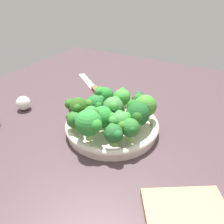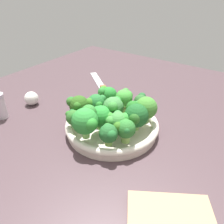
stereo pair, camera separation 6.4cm
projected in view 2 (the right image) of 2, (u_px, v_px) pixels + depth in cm
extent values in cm
cube|color=#453439|center=(121.00, 131.00, 69.54)|extent=(130.00, 130.00, 2.50)
cylinder|color=silver|center=(112.00, 129.00, 67.01)|extent=(25.69, 25.69, 1.60)
torus|color=silver|center=(112.00, 124.00, 66.09)|extent=(26.76, 26.76, 1.96)
cylinder|color=#84B255|center=(136.00, 125.00, 61.84)|extent=(2.00, 2.00, 2.09)
sphere|color=#1B5723|center=(136.00, 116.00, 60.22)|extent=(6.41, 6.41, 6.41)
sphere|color=#216820|center=(133.00, 108.00, 61.26)|extent=(3.76, 3.76, 3.76)
sphere|color=#2B6624|center=(135.00, 118.00, 58.53)|extent=(3.48, 3.48, 3.48)
cylinder|color=#7AB556|center=(96.00, 111.00, 67.76)|extent=(2.31, 2.31, 2.44)
sphere|color=#246A2F|center=(96.00, 103.00, 66.27)|extent=(5.12, 5.12, 5.12)
sphere|color=#266F30|center=(102.00, 99.00, 66.88)|extent=(2.35, 2.35, 2.35)
sphere|color=#357421|center=(90.00, 103.00, 65.00)|extent=(2.87, 2.87, 2.87)
sphere|color=#267627|center=(98.00, 105.00, 64.69)|extent=(2.44, 2.44, 2.44)
cylinder|color=#76C24F|center=(113.00, 117.00, 65.05)|extent=(2.55, 2.55, 2.57)
sphere|color=#3F8240|center=(113.00, 107.00, 63.41)|extent=(5.79, 5.79, 5.79)
sphere|color=#368434|center=(112.00, 106.00, 61.02)|extent=(2.69, 2.69, 2.69)
sphere|color=green|center=(117.00, 101.00, 64.67)|extent=(2.74, 2.74, 2.74)
cylinder|color=#89B154|center=(124.00, 107.00, 69.65)|extent=(2.68, 2.68, 2.75)
sphere|color=green|center=(124.00, 98.00, 68.08)|extent=(5.13, 5.13, 5.13)
sphere|color=#378E31|center=(128.00, 95.00, 68.74)|extent=(3.02, 3.02, 3.02)
sphere|color=#3C8436|center=(126.00, 92.00, 69.13)|extent=(2.32, 2.32, 2.32)
cylinder|color=#8DD060|center=(140.00, 109.00, 68.59)|extent=(2.08, 2.08, 2.70)
sphere|color=#2C5D2A|center=(141.00, 101.00, 67.21)|extent=(4.03, 4.03, 4.03)
sphere|color=#225D2B|center=(142.00, 96.00, 67.92)|extent=(2.36, 2.36, 2.36)
sphere|color=#1D5721|center=(142.00, 101.00, 65.72)|extent=(1.76, 1.76, 1.76)
cylinder|color=#84BE67|center=(109.00, 102.00, 73.25)|extent=(2.21, 2.21, 1.76)
sphere|color=#23772A|center=(109.00, 95.00, 71.92)|extent=(5.16, 5.16, 5.16)
sphere|color=#337921|center=(104.00, 90.00, 72.47)|extent=(2.89, 2.89, 2.89)
sphere|color=#2A782E|center=(102.00, 92.00, 70.80)|extent=(2.74, 2.74, 2.74)
sphere|color=#30702C|center=(104.00, 96.00, 70.92)|extent=(2.39, 2.39, 2.39)
cylinder|color=#81B354|center=(118.00, 129.00, 60.55)|extent=(1.81, 1.81, 1.83)
sphere|color=#3E853C|center=(118.00, 121.00, 59.24)|extent=(4.96, 4.96, 4.96)
sphere|color=#3A873D|center=(118.00, 115.00, 60.38)|extent=(2.71, 2.71, 2.71)
sphere|color=#3D8C38|center=(111.00, 121.00, 58.50)|extent=(2.78, 2.78, 2.78)
sphere|color=green|center=(125.00, 118.00, 59.16)|extent=(2.95, 2.95, 2.95)
cylinder|color=#97C974|center=(80.00, 115.00, 66.30)|extent=(2.44, 2.44, 2.40)
sphere|color=#2A581A|center=(79.00, 105.00, 64.73)|extent=(5.63, 5.63, 5.63)
sphere|color=#2C661E|center=(78.00, 106.00, 62.71)|extent=(2.37, 2.37, 2.37)
sphere|color=#226927|center=(71.00, 102.00, 64.78)|extent=(2.84, 2.84, 2.84)
sphere|color=#2C5B1E|center=(71.00, 102.00, 64.15)|extent=(2.40, 2.40, 2.40)
cylinder|color=#94CB60|center=(101.00, 125.00, 62.39)|extent=(2.23, 2.23, 1.67)
sphere|color=#288831|center=(101.00, 116.00, 60.96)|extent=(5.91, 5.91, 5.91)
sphere|color=#32802B|center=(109.00, 117.00, 59.92)|extent=(2.69, 2.69, 2.69)
sphere|color=#307B36|center=(98.00, 111.00, 61.78)|extent=(2.89, 2.89, 2.89)
cylinder|color=#86B454|center=(126.00, 138.00, 57.12)|extent=(2.17, 2.17, 2.26)
sphere|color=#2B712C|center=(126.00, 129.00, 55.73)|extent=(4.75, 4.75, 4.75)
sphere|color=#266822|center=(126.00, 122.00, 57.12)|extent=(1.98, 1.98, 1.98)
sphere|color=#326D1F|center=(118.00, 127.00, 55.20)|extent=(2.38, 2.38, 2.38)
sphere|color=#266F30|center=(127.00, 130.00, 54.28)|extent=(2.08, 2.08, 2.08)
cylinder|color=#7FB75F|center=(145.00, 118.00, 64.68)|extent=(2.49, 2.49, 2.48)
sphere|color=#40852F|center=(146.00, 108.00, 62.99)|extent=(6.23, 6.23, 6.23)
sphere|color=#358E3E|center=(139.00, 105.00, 63.14)|extent=(2.82, 2.82, 2.82)
sphere|color=#3D8B3D|center=(147.00, 103.00, 64.63)|extent=(2.55, 2.55, 2.55)
cylinder|color=#90D26D|center=(86.00, 133.00, 58.50)|extent=(1.95, 1.95, 2.69)
sphere|color=#2D8935|center=(85.00, 121.00, 56.67)|extent=(6.71, 6.71, 6.71)
sphere|color=#2F7D30|center=(89.00, 112.00, 57.86)|extent=(3.97, 3.97, 3.97)
sphere|color=#2A852C|center=(90.00, 124.00, 54.89)|extent=(3.28, 3.28, 3.28)
cylinder|color=#80B54F|center=(109.00, 141.00, 56.16)|extent=(1.91, 1.91, 1.83)
sphere|color=#225F29|center=(108.00, 133.00, 54.90)|extent=(4.68, 4.68, 4.68)
sphere|color=#1D5825|center=(104.00, 135.00, 53.90)|extent=(2.05, 2.05, 2.05)
sphere|color=#1F6129|center=(111.00, 135.00, 53.34)|extent=(2.49, 2.49, 2.49)
sphere|color=#266827|center=(107.00, 127.00, 55.77)|extent=(2.10, 2.10, 2.10)
cylinder|color=#77B959|center=(74.00, 124.00, 62.64)|extent=(1.95, 1.95, 1.64)
sphere|color=#2D6626|center=(74.00, 118.00, 61.51)|extent=(4.20, 4.20, 4.20)
sphere|color=#1C6320|center=(75.00, 117.00, 59.88)|extent=(2.13, 2.13, 2.13)
sphere|color=#276921|center=(69.00, 114.00, 61.98)|extent=(1.77, 1.77, 1.77)
sphere|color=#1F5927|center=(72.00, 113.00, 62.36)|extent=(2.17, 2.17, 2.17)
cube|color=silver|center=(97.00, 80.00, 99.41)|extent=(12.50, 15.01, 0.40)
cube|color=brown|center=(106.00, 92.00, 88.23)|extent=(7.63, 8.93, 1.50)
sphere|color=silver|center=(31.00, 98.00, 79.91)|extent=(4.77, 4.77, 4.77)
cylinder|color=silver|center=(1.00, 108.00, 72.06)|extent=(3.36, 3.36, 7.09)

